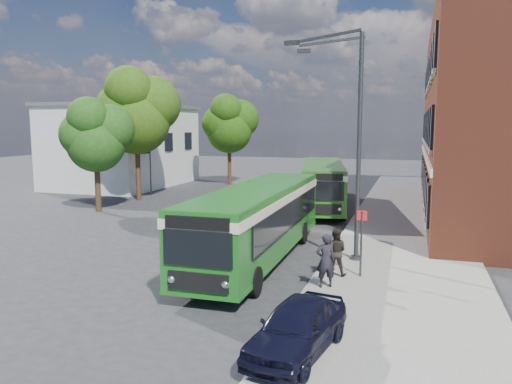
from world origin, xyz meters
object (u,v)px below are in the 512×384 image
(bus_rear, at_px, (323,181))
(parked_car, at_px, (297,327))
(street_lamp, at_px, (350,143))
(bus_front, at_px, (258,216))

(bus_rear, xyz_separation_m, parked_car, (3.21, -21.54, -1.05))
(bus_rear, bearing_deg, parked_car, -81.52)
(street_lamp, distance_m, parked_car, 9.65)
(bus_front, bearing_deg, street_lamp, 11.78)
(street_lamp, xyz_separation_m, bus_rear, (-3.25, 12.75, -2.96))
(street_lamp, height_order, bus_front, street_lamp)
(street_lamp, height_order, parked_car, street_lamp)
(bus_front, xyz_separation_m, bus_rear, (0.27, 13.49, -0.00))
(bus_front, height_order, parked_car, bus_front)
(street_lamp, xyz_separation_m, parked_car, (-0.04, -8.78, -4.00))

